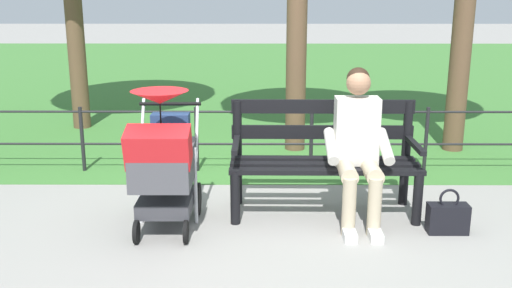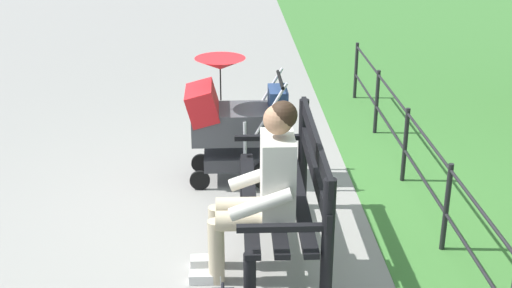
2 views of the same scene
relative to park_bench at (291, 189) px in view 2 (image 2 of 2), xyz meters
The scene contains 5 objects.
ground_plane 0.81m from the park_bench, 10.70° to the left, with size 60.00×60.00×0.00m, color gray.
park_bench is the anchor object (origin of this frame).
person_on_bench 0.37m from the park_bench, 138.68° to the left, with size 0.53×0.74×1.28m.
stroller 1.38m from the park_bench, 17.90° to the left, with size 0.52×0.89×1.15m.
park_fence 1.30m from the park_bench, 62.06° to the right, with size 6.12×0.04×0.70m.
Camera 2 is at (-5.00, 0.33, 2.66)m, focal length 48.00 mm.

